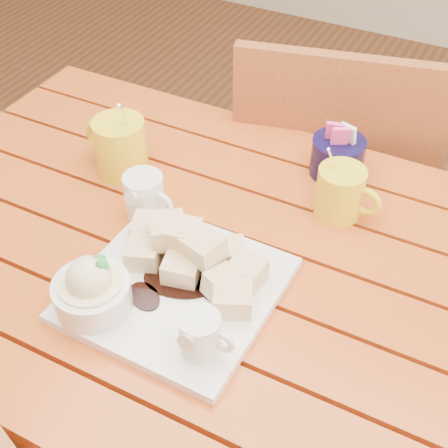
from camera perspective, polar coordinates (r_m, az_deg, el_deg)
The scene contains 7 objects.
table at distance 1.10m, azimuth -1.08°, elevation -6.57°, with size 1.20×0.79×0.75m.
dessert_plate at distance 0.93m, azimuth -5.84°, elevation -5.25°, with size 0.29×0.29×0.12m.
coffee_mug_left at distance 1.17m, azimuth -9.55°, elevation 7.12°, with size 0.14×0.10×0.16m.
coffee_mug_right at distance 1.08m, azimuth 10.68°, elevation 2.90°, with size 0.12×0.08×0.14m.
cream_pitcher at distance 1.07m, azimuth -7.24°, elevation 2.60°, with size 0.10×0.08×0.08m.
sugar_caddy at distance 1.18m, azimuth 10.33°, elevation 6.15°, with size 0.10×0.10×0.11m.
chair_far at distance 1.54m, azimuth 9.69°, elevation 3.31°, with size 0.52×0.52×0.92m.
Camera 1 is at (0.35, -0.63, 1.47)m, focal length 50.00 mm.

